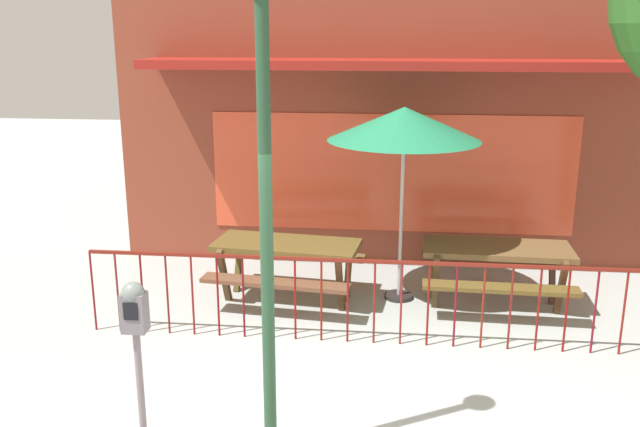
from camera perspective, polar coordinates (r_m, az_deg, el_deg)
The scene contains 7 objects.
pub_storefront at distance 9.90m, azimuth 6.19°, elevation 10.48°, with size 7.95×1.39×5.13m.
patio_fence_front at distance 7.45m, azimuth 5.72°, elevation -6.12°, with size 6.70×0.04×0.97m.
picnic_table_left at distance 8.61m, azimuth -2.77°, elevation -3.46°, with size 1.94×1.56×0.79m.
picnic_table_right at distance 8.72m, azimuth 14.50°, elevation -3.69°, with size 1.84×1.42×0.79m.
patio_umbrella at distance 8.35m, azimuth 7.05°, elevation 7.35°, with size 1.86×1.86×2.45m.
parking_meter_near at distance 5.33m, azimuth -15.10°, elevation -9.15°, with size 0.18×0.17×1.57m.
street_lamp at distance 4.92m, azimuth -4.62°, elevation 5.40°, with size 0.28×0.28×3.87m.
Camera 1 is at (-0.00, -4.78, 3.37)m, focal length 38.38 mm.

